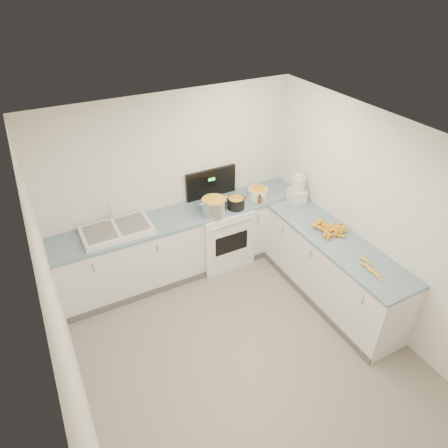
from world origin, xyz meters
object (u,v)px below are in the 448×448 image
steel_pot (214,207)px  extract_bottle (260,200)px  stove (221,232)px  black_pot (236,204)px  spice_jar (263,199)px  mixing_bowl (258,193)px  sink (117,230)px  food_processor (298,190)px

steel_pot → extract_bottle: bearing=-4.4°
stove → steel_pot: size_ratio=4.10×
black_pot → spice_jar: 0.42m
black_pot → steel_pot: bearing=178.7°
stove → mixing_bowl: size_ratio=4.86×
sink → steel_pot: sink is taller
sink → mixing_bowl: size_ratio=3.08×
sink → spice_jar: sink is taller
sink → mixing_bowl: (2.03, -0.06, 0.03)m
black_pot → food_processor: food_processor is taller
mixing_bowl → stove: bearing=175.7°
stove → black_pot: stove is taller
stove → food_processor: stove is taller
stove → extract_bottle: (0.51, -0.21, 0.52)m
food_processor → steel_pot: bearing=168.8°
stove → sink: (-1.45, 0.02, 0.50)m
steel_pot → spice_jar: size_ratio=3.99×
stove → mixing_bowl: 0.79m
spice_jar → mixing_bowl: bearing=86.6°
extract_bottle → mixing_bowl: bearing=66.4°
black_pot → stove: bearing=133.9°
mixing_bowl → spice_jar: bearing=-93.4°
spice_jar → sink: bearing=174.1°
stove → steel_pot: 0.61m
stove → mixing_bowl: (0.58, -0.04, 0.53)m
extract_bottle → sink: bearing=173.5°
mixing_bowl → extract_bottle: size_ratio=2.43×
black_pot → food_processor: (0.86, -0.23, 0.11)m
mixing_bowl → food_processor: bearing=-38.9°
spice_jar → steel_pot: bearing=177.0°
mixing_bowl → sink: bearing=178.3°
spice_jar → food_processor: size_ratio=0.21×
black_pot → spice_jar: (0.42, -0.03, -0.02)m
black_pot → spice_jar: bearing=-4.4°
mixing_bowl → food_processor: (0.43, -0.35, 0.11)m
stove → extract_bottle: 0.76m
steel_pot → extract_bottle: steel_pot is taller
black_pot → extract_bottle: (0.35, -0.05, -0.01)m
black_pot → mixing_bowl: black_pot is taller
stove → steel_pot: stove is taller
extract_bottle → spice_jar: (0.06, 0.01, -0.02)m
stove → spice_jar: 0.79m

